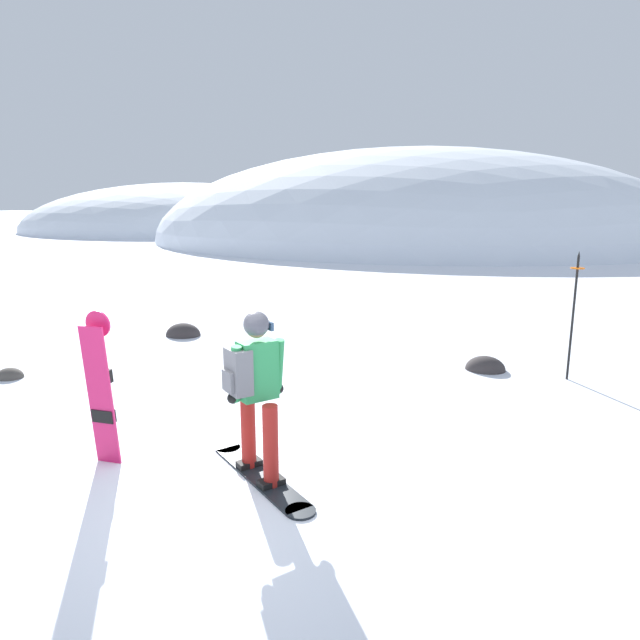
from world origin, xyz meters
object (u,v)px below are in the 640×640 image
object	(u,v)px
rock_mid	(183,335)
rock_dark	(10,378)
spare_snowboard	(101,388)
rock_small	(485,370)
snowboarder_main	(255,392)
piste_marker_near	(574,308)

from	to	relation	value
rock_mid	rock_dark	bearing A→B (deg)	-110.14
spare_snowboard	rock_small	distance (m)	6.10
rock_dark	rock_mid	distance (m)	3.51
snowboarder_main	rock_small	distance (m)	5.09
spare_snowboard	rock_dark	size ratio (longest dim) A/B	3.72
rock_mid	rock_small	size ratio (longest dim) A/B	1.13
rock_mid	snowboarder_main	bearing A→B (deg)	-53.99
rock_dark	rock_small	distance (m)	7.69
spare_snowboard	rock_small	bearing A→B (deg)	49.83
spare_snowboard	piste_marker_near	distance (m)	6.80
snowboarder_main	rock_mid	distance (m)	6.56
snowboarder_main	piste_marker_near	distance (m)	5.53
piste_marker_near	rock_mid	world-z (taller)	piste_marker_near
snowboarder_main	rock_mid	size ratio (longest dim) A/B	2.32
piste_marker_near	rock_mid	size ratio (longest dim) A/B	2.73
rock_dark	piste_marker_near	bearing A→B (deg)	15.45
spare_snowboard	rock_dark	xyz separation A→B (m)	(-3.37, 2.10, -0.84)
snowboarder_main	rock_small	size ratio (longest dim) A/B	2.63
rock_dark	snowboarder_main	bearing A→B (deg)	-21.27
snowboarder_main	spare_snowboard	xyz separation A→B (m)	(-1.66, -0.15, -0.08)
snowboarder_main	rock_dark	size ratio (longest dim) A/B	3.84
piste_marker_near	rock_mid	bearing A→B (deg)	172.59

